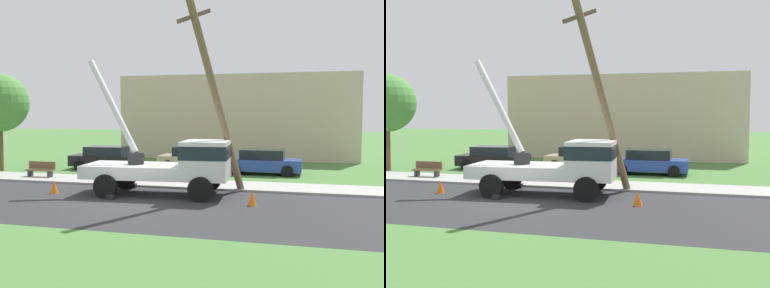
% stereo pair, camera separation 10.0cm
% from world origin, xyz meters
% --- Properties ---
extents(ground_plane, '(120.00, 120.00, 0.00)m').
position_xyz_m(ground_plane, '(0.00, 12.00, 0.00)').
color(ground_plane, '#477538').
extents(road_asphalt, '(80.00, 7.70, 0.01)m').
position_xyz_m(road_asphalt, '(0.00, 0.00, 0.00)').
color(road_asphalt, '#2B2B2D').
rests_on(road_asphalt, ground).
extents(sidewalk_strip, '(80.00, 2.54, 0.10)m').
position_xyz_m(sidewalk_strip, '(0.00, 5.12, 0.05)').
color(sidewalk_strip, '#9E9E99').
rests_on(sidewalk_strip, ground).
extents(utility_truck, '(6.92, 3.22, 5.98)m').
position_xyz_m(utility_truck, '(1.43, 2.33, 1.41)').
color(utility_truck, silver).
rests_on(utility_truck, ground).
extents(leaning_utility_pole, '(2.33, 3.45, 8.48)m').
position_xyz_m(leaning_utility_pole, '(3.03, 2.69, 4.33)').
color(leaning_utility_pole, brown).
rests_on(leaning_utility_pole, ground).
extents(traffic_cone_ahead, '(0.36, 0.36, 0.56)m').
position_xyz_m(traffic_cone_ahead, '(4.84, 0.99, 0.28)').
color(traffic_cone_ahead, orange).
rests_on(traffic_cone_ahead, ground).
extents(traffic_cone_behind, '(0.36, 0.36, 0.56)m').
position_xyz_m(traffic_cone_behind, '(-3.89, 1.40, 0.28)').
color(traffic_cone_behind, orange).
rests_on(traffic_cone_behind, ground).
extents(parked_sedan_black, '(4.52, 2.24, 1.42)m').
position_xyz_m(parked_sedan_black, '(-5.42, 9.83, 0.71)').
color(parked_sedan_black, black).
rests_on(parked_sedan_black, ground).
extents(parked_sedan_tan, '(4.48, 2.15, 1.42)m').
position_xyz_m(parked_sedan_tan, '(0.03, 10.89, 0.71)').
color(parked_sedan_tan, tan).
rests_on(parked_sedan_tan, ground).
extents(parked_sedan_blue, '(4.41, 2.04, 1.42)m').
position_xyz_m(parked_sedan_blue, '(4.28, 9.97, 0.71)').
color(parked_sedan_blue, '#263F99').
rests_on(parked_sedan_blue, ground).
extents(park_bench, '(1.60, 0.45, 0.90)m').
position_xyz_m(park_bench, '(-7.06, 5.19, 0.46)').
color(park_bench, brown).
rests_on(park_bench, ground).
extents(roadside_tree_near, '(3.52, 3.52, 5.89)m').
position_xyz_m(roadside_tree_near, '(-11.22, 7.29, 4.10)').
color(roadside_tree_near, brown).
rests_on(roadside_tree_near, ground).
extents(lowrise_building_backdrop, '(18.00, 6.00, 6.40)m').
position_xyz_m(lowrise_building_backdrop, '(1.36, 20.02, 3.20)').
color(lowrise_building_backdrop, '#C6B293').
rests_on(lowrise_building_backdrop, ground).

